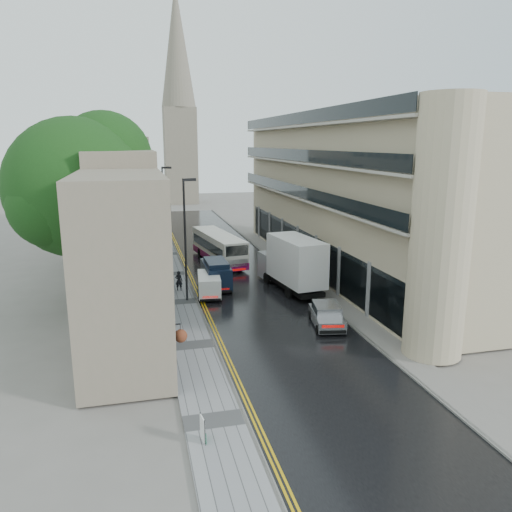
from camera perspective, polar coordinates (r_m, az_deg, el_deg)
name	(u,v)px	position (r m, az deg, el deg)	size (l,w,h in m)	color
ground	(368,438)	(21.95, 12.72, -19.59)	(200.00, 200.00, 0.00)	slate
road	(234,271)	(46.26, -2.49, -1.72)	(9.00, 85.00, 0.02)	black
left_sidewalk	(171,274)	(45.51, -9.74, -2.08)	(2.70, 85.00, 0.12)	gray
right_sidewalk	(290,267)	(47.57, 3.90, -1.27)	(1.80, 85.00, 0.12)	slate
old_shop_row	(126,206)	(46.76, -14.67, 5.51)	(4.50, 56.00, 12.00)	gray
modern_block	(347,194)	(46.72, 10.37, 6.94)	(8.00, 40.00, 14.00)	tan
church_spire	(179,97)	(99.19, -8.84, 17.56)	(6.40, 6.40, 40.00)	slate
tree_near	(78,212)	(36.91, -19.64, 4.78)	(10.56, 10.56, 13.89)	black
tree_far	(96,201)	(49.83, -17.83, 6.01)	(9.24, 9.24, 12.46)	black
cream_bus	(217,255)	(46.54, -4.42, 0.15)	(2.37, 10.41, 2.84)	white
white_lorry	(289,270)	(37.75, 3.77, -1.64)	(2.51, 8.38, 4.40)	white
silver_hatchback	(318,323)	(31.38, 7.14, -7.55)	(1.74, 3.98, 1.49)	#99999D
white_van	(200,290)	(37.49, -6.46, -3.91)	(1.65, 3.85, 1.74)	white
navy_van	(208,279)	(39.22, -5.46, -2.62)	(1.89, 4.73, 2.41)	black
pedestrian	(179,281)	(40.14, -8.81, -2.81)	(0.58, 0.38, 1.59)	black
lamp_post_near	(185,241)	(36.75, -8.09, 1.69)	(1.01, 0.22, 8.99)	black
lamp_post_far	(164,211)	(52.84, -10.49, 5.04)	(1.02, 0.23, 9.07)	black
estate_sign	(203,429)	(20.88, -6.11, -19.10)	(0.08, 0.62, 1.03)	silver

